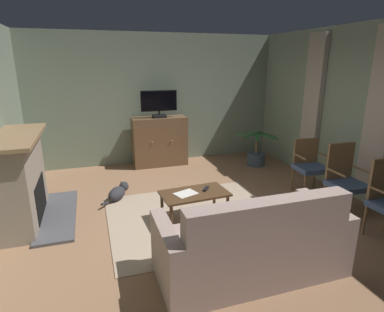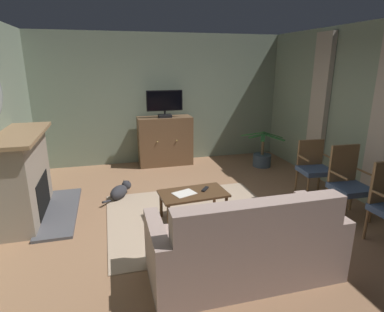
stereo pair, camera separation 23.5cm
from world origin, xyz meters
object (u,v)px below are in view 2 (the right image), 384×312
tv_cabinet (165,142)px  side_chair_far_end (314,166)px  tv_remote (205,189)px  potted_plant_tall_palm_by_window (262,157)px  sofa_floral (246,248)px  television (165,103)px  coffee_table (193,196)px  fireplace (25,178)px  folded_newspaper (184,193)px  side_chair_tucked_against_wall (348,181)px  cat (120,191)px

tv_cabinet → side_chair_far_end: 3.12m
tv_remote → potted_plant_tall_palm_by_window: bearing=173.4°
tv_remote → sofa_floral: size_ratio=0.09×
television → coffee_table: (-0.09, -2.62, -0.98)m
fireplace → television: (2.37, 1.90, 0.76)m
tv_cabinet → coffee_table: size_ratio=1.19×
coffee_table → sofa_floral: (0.20, -1.35, -0.04)m
fireplace → sofa_floral: 3.24m
tv_cabinet → tv_remote: tv_cabinet is taller
folded_newspaper → sofa_floral: sofa_floral is taller
side_chair_far_end → tv_remote: bearing=-171.0°
tv_remote → side_chair_tucked_against_wall: side_chair_tucked_against_wall is taller
tv_cabinet → folded_newspaper: bearing=-94.6°
folded_newspaper → cat: (-0.84, 1.08, -0.31)m
tv_cabinet → coffee_table: 2.68m
tv_remote → side_chair_far_end: side_chair_far_end is taller
folded_newspaper → cat: size_ratio=0.49×
fireplace → television: size_ratio=2.20×
coffee_table → sofa_floral: bearing=-81.6°
sofa_floral → potted_plant_tall_palm_by_window: (1.89, 3.34, -0.14)m
fireplace → side_chair_tucked_against_wall: size_ratio=1.61×
sofa_floral → side_chair_far_end: 2.63m
side_chair_tucked_against_wall → cat: bearing=154.4°
coffee_table → cat: (-0.97, 1.07, -0.26)m
television → cat: bearing=-124.4°
coffee_table → potted_plant_tall_palm_by_window: potted_plant_tall_palm_by_window is taller
television → side_chair_far_end: (2.10, -2.26, -0.85)m
fireplace → tv_remote: (2.47, -0.67, -0.17)m
coffee_table → side_chair_far_end: bearing=9.6°
side_chair_far_end → tv_cabinet: bearing=132.3°
television → tv_remote: television is taller
television → sofa_floral: television is taller
cat → television: bearing=55.6°
fireplace → sofa_floral: fireplace is taller
fireplace → tv_cabinet: fireplace is taller
tv_remote → sofa_floral: (0.01, -1.40, -0.10)m
side_chair_tucked_against_wall → fireplace: bearing=165.4°
fireplace → tv_cabinet: (2.37, 1.95, -0.09)m
coffee_table → tv_remote: tv_remote is taller
folded_newspaper → side_chair_far_end: side_chair_far_end is taller
tv_cabinet → potted_plant_tall_palm_by_window: bearing=-19.0°
tv_remote → potted_plant_tall_palm_by_window: (1.89, 1.94, -0.24)m
sofa_floral → side_chair_tucked_against_wall: bearing=24.6°
tv_cabinet → side_chair_tucked_against_wall: size_ratio=1.11×
coffee_table → folded_newspaper: 0.14m
potted_plant_tall_palm_by_window → cat: size_ratio=1.35×
tv_remote → side_chair_far_end: 2.02m
sofa_floral → cat: size_ratio=3.20×
potted_plant_tall_palm_by_window → folded_newspaper: bearing=-138.0°
tv_cabinet → cat: (-1.06, -1.60, -0.39)m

